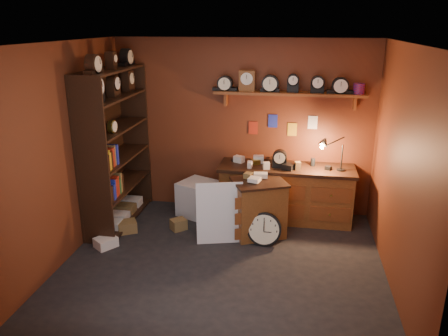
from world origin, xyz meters
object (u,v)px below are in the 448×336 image
workbench (286,190)px  low_cabinet (258,206)px  big_round_clock (264,229)px  shelving_unit (113,142)px

workbench → low_cabinet: workbench is taller
workbench → big_round_clock: size_ratio=4.31×
shelving_unit → workbench: 2.68m
shelving_unit → low_cabinet: 2.30m
shelving_unit → big_round_clock: size_ratio=5.46×
low_cabinet → shelving_unit: bearing=153.0°
shelving_unit → workbench: bearing=11.1°
big_round_clock → low_cabinet: bearing=110.0°
workbench → low_cabinet: bearing=-121.5°
low_cabinet → big_round_clock: 0.39m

